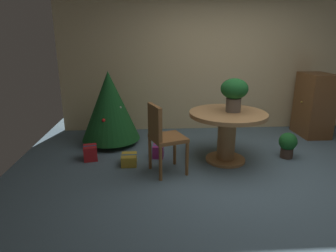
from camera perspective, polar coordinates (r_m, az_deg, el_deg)
The scene contains 11 objects.
ground_plane at distance 4.04m, azimuth 16.06°, elevation -9.45°, with size 6.60×6.60×0.00m, color slate.
back_wall_panel at distance 5.76m, azimuth 9.85°, elevation 12.24°, with size 6.00×0.10×2.60m, color beige.
round_dining_table at distance 4.25m, azimuth 11.55°, elevation -0.25°, with size 1.10×1.10×0.74m.
flower_vase at distance 4.19m, azimuth 12.88°, elevation 6.64°, with size 0.38×0.38×0.47m.
wooden_chair_left_near at distance 3.78m, azimuth -1.02°, elevation -1.76°, with size 0.54×0.55×0.94m.
holiday_tree at distance 4.93m, azimuth -11.39°, elevation 3.91°, with size 0.97×0.97×1.24m.
gift_box_purple at distance 4.44m, azimuth -1.94°, elevation -4.96°, with size 0.18×0.21×0.19m.
gift_box_gold at distance 4.23m, azimuth -7.64°, elevation -6.55°, with size 0.22×0.27×0.15m.
gift_box_red at distance 4.49m, azimuth -15.01°, elevation -5.08°, with size 0.24×0.26×0.22m.
wooden_cabinet at distance 5.95m, azimuth 26.74°, elevation 3.72°, with size 0.49×0.68×1.14m.
potted_plant at distance 4.73m, azimuth 22.46°, elevation -3.26°, with size 0.27×0.27×0.39m.
Camera 1 is at (-1.32, -3.39, 1.75)m, focal length 31.02 mm.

